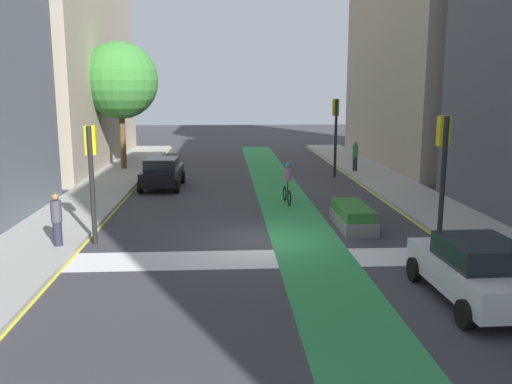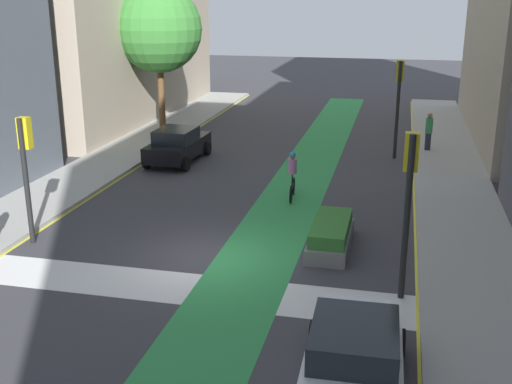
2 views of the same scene
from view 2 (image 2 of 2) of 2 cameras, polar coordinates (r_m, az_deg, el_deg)
ground_plane at (r=18.57m, az=-4.45°, el=-6.00°), size 120.00×120.00×0.00m
bike_lane_paint at (r=18.22m, az=-0.16°, el=-6.40°), size 2.40×60.00×0.01m
crosswalk_band at (r=16.85m, az=-6.49°, el=-8.62°), size 12.00×1.80×0.01m
curb_stripe_left at (r=21.05m, az=-20.29°, el=-4.16°), size 0.16×60.00×0.01m
sidewalk_right at (r=17.95m, az=19.29°, el=-7.61°), size 3.00×60.00×0.15m
curb_stripe_right at (r=17.84m, az=14.45°, el=-7.54°), size 0.16×60.00×0.01m
traffic_signal_near_right at (r=15.72m, az=13.68°, el=0.67°), size 0.35×0.52×4.24m
traffic_signal_near_left at (r=20.12m, az=-20.11°, el=3.10°), size 0.35×0.52×3.90m
traffic_signal_far_right at (r=29.81m, az=12.79°, el=8.93°), size 0.35×0.52×4.50m
car_black_left_far at (r=28.97m, az=-7.10°, el=4.27°), size 2.11×4.25×1.57m
car_white_right_near at (r=12.51m, az=8.83°, el=-14.58°), size 2.10×4.24×1.57m
cyclist_in_lane at (r=23.40m, az=3.31°, el=1.58°), size 0.32×1.73×1.86m
pedestrian_sidewalk_right_a at (r=31.44m, az=15.35°, el=5.33°), size 0.34×0.34×1.79m
street_tree_near at (r=35.06m, az=-8.82°, el=14.36°), size 4.67×4.67×7.76m
median_planter at (r=19.24m, az=6.76°, el=-3.91°), size 1.17×3.10×0.85m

